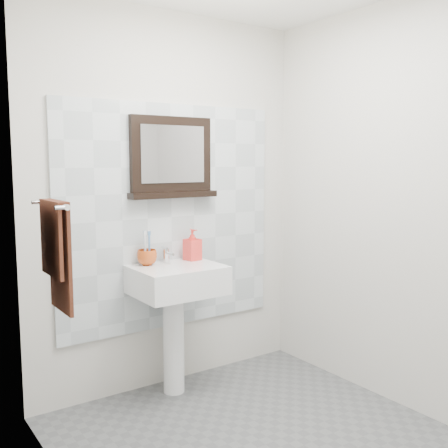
# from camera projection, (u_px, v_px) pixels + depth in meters

# --- Properties ---
(back_wall) EXTENTS (2.00, 0.01, 2.50)m
(back_wall) POSITION_uv_depth(u_px,v_px,m) (170.00, 202.00, 3.53)
(back_wall) COLOR beige
(back_wall) RESTS_ON ground
(left_wall) EXTENTS (0.01, 2.20, 2.50)m
(left_wall) POSITION_uv_depth(u_px,v_px,m) (82.00, 231.00, 2.07)
(left_wall) COLOR beige
(left_wall) RESTS_ON ground
(right_wall) EXTENTS (0.01, 2.20, 2.50)m
(right_wall) POSITION_uv_depth(u_px,v_px,m) (401.00, 206.00, 3.20)
(right_wall) COLOR beige
(right_wall) RESTS_ON ground
(splashback) EXTENTS (1.60, 0.02, 1.50)m
(splashback) POSITION_uv_depth(u_px,v_px,m) (171.00, 217.00, 3.53)
(splashback) COLOR silver
(splashback) RESTS_ON back_wall
(pedestal_sink) EXTENTS (0.55, 0.44, 0.96)m
(pedestal_sink) POSITION_uv_depth(u_px,v_px,m) (177.00, 294.00, 3.36)
(pedestal_sink) COLOR white
(pedestal_sink) RESTS_ON ground
(toothbrush_cup) EXTENTS (0.14, 0.14, 0.10)m
(toothbrush_cup) POSITION_uv_depth(u_px,v_px,m) (147.00, 257.00, 3.35)
(toothbrush_cup) COLOR #B74515
(toothbrush_cup) RESTS_ON pedestal_sink
(toothbrushes) EXTENTS (0.05, 0.04, 0.21)m
(toothbrushes) POSITION_uv_depth(u_px,v_px,m) (147.00, 246.00, 3.35)
(toothbrushes) COLOR white
(toothbrushes) RESTS_ON toothbrush_cup
(soap_dispenser) EXTENTS (0.11, 0.11, 0.21)m
(soap_dispenser) POSITION_uv_depth(u_px,v_px,m) (192.00, 245.00, 3.52)
(soap_dispenser) COLOR red
(soap_dispenser) RESTS_ON pedestal_sink
(framed_mirror) EXTENTS (0.63, 0.11, 0.53)m
(framed_mirror) POSITION_uv_depth(u_px,v_px,m) (171.00, 159.00, 3.46)
(framed_mirror) COLOR black
(framed_mirror) RESTS_ON back_wall
(towel_bar) EXTENTS (0.07, 0.40, 0.03)m
(towel_bar) POSITION_uv_depth(u_px,v_px,m) (53.00, 205.00, 2.52)
(towel_bar) COLOR silver
(towel_bar) RESTS_ON left_wall
(hand_towel) EXTENTS (0.06, 0.30, 0.55)m
(hand_towel) POSITION_uv_depth(u_px,v_px,m) (57.00, 247.00, 2.55)
(hand_towel) COLOR #36180F
(hand_towel) RESTS_ON towel_bar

